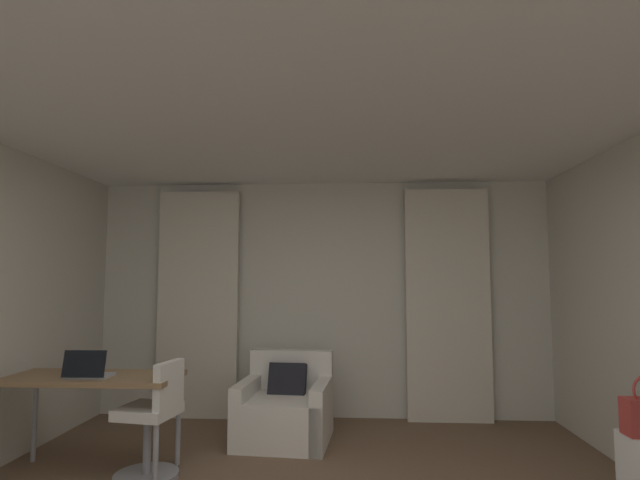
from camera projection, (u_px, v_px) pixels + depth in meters
wall_window at (322, 298)px, 5.47m from camera, size 5.12×0.06×2.60m
ceiling at (291, 65)px, 2.57m from camera, size 5.12×6.12×0.06m
curtain_left_panel at (198, 303)px, 5.42m from camera, size 0.90×0.06×2.50m
curtain_right_panel at (448, 303)px, 5.26m from camera, size 0.90×0.06×2.50m
armchair at (285, 411)px, 4.58m from camera, size 0.89×0.88×0.80m
desk at (93, 384)px, 3.82m from camera, size 1.32×0.56×0.75m
desk_chair at (152, 426)px, 3.70m from camera, size 0.48×0.48×0.88m
laptop at (89, 372)px, 3.73m from camera, size 0.33×0.26×0.22m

